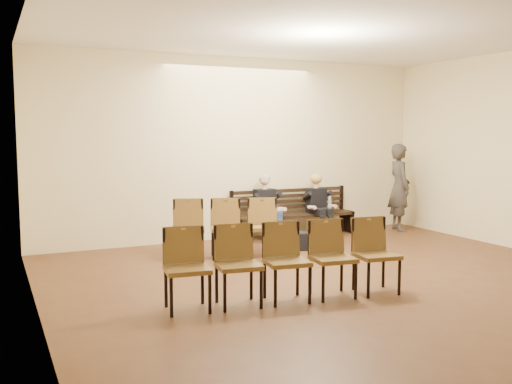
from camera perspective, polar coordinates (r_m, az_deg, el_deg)
ground at (r=7.14m, az=15.04°, el=-11.06°), size 10.00×10.00×0.00m
room_walls at (r=7.46m, az=11.61°, el=9.47°), size 8.02×10.01×3.51m
bench at (r=11.40m, az=3.81°, el=-3.32°), size 2.60×0.90×0.45m
seated_man at (r=10.94m, az=1.10°, el=-1.72°), size 0.50×0.69×1.20m
seated_woman at (r=11.50m, az=6.28°, el=-1.62°), size 0.47×0.66×1.10m
laptop at (r=10.83m, az=1.64°, el=-1.91°), size 0.39×0.32×0.26m
water_bottle at (r=11.39m, az=7.38°, el=-1.63°), size 0.07×0.07×0.23m
bag at (r=10.18m, az=5.32°, el=-4.88°), size 0.48×0.39×0.31m
passerby at (r=12.38m, az=14.16°, el=1.11°), size 0.70×0.88×2.10m
chair_row_front at (r=9.42m, az=-2.98°, el=-3.65°), size 1.84×1.07×0.98m
chair_row_back at (r=7.03m, az=3.11°, el=-7.03°), size 3.02×0.92×0.97m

